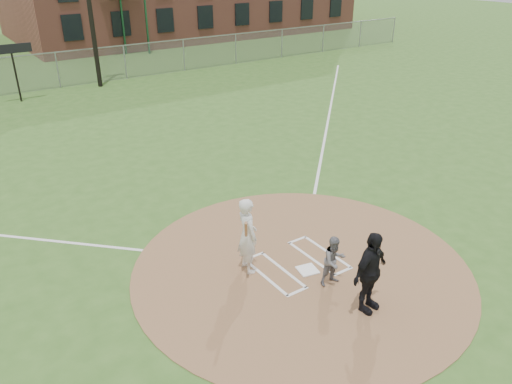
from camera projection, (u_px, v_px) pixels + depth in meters
ground at (301, 267)px, 12.51m from camera, size 140.00×140.00×0.00m
dirt_circle at (301, 267)px, 12.50m from camera, size 8.40×8.40×0.02m
home_plate at (308, 270)px, 12.34m from camera, size 0.55×0.55×0.03m
foul_line_first at (329, 117)px, 23.75m from camera, size 17.04×17.04×0.01m
catcher at (334, 261)px, 11.61m from camera, size 0.65×0.53×1.25m
umpire at (370, 273)px, 10.62m from camera, size 1.20×0.68×1.92m
batters_boxes at (297, 264)px, 12.61m from camera, size 2.08×1.88×0.01m
batter_at_plate at (247, 235)px, 11.97m from camera, size 0.77×1.05×1.95m
outfield_fence at (58, 70)px, 28.38m from camera, size 56.08×0.08×2.03m
scoreboard_sign at (12, 55)px, 25.18m from camera, size 2.00×0.10×2.93m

